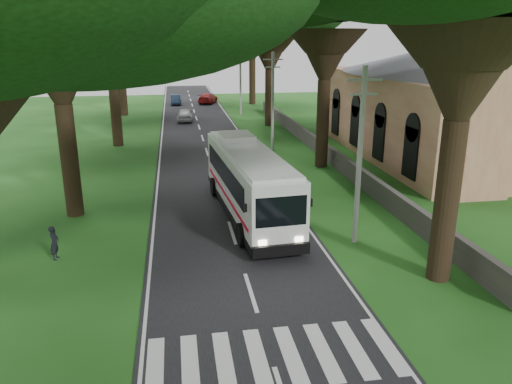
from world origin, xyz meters
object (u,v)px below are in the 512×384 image
pedestrian (54,243)px  distant_car_c (208,98)px  pole_near (360,154)px  pole_far (240,80)px  pole_mid (273,100)px  coach_bus (249,180)px  distant_car_b (175,100)px  distant_car_a (185,115)px  church (441,94)px

pedestrian → distant_car_c: bearing=-4.2°
pole_near → pole_far: same height
distant_car_c → pedestrian: size_ratio=3.28×
pole_near → pole_far: (0.00, 40.00, 0.00)m
distant_car_c → pole_mid: bearing=113.3°
pole_far → coach_bus: size_ratio=0.66×
coach_bus → pedestrian: 10.01m
distant_car_b → distant_car_c: 4.63m
distant_car_c → distant_car_a: bearing=94.5°
church → pole_far: bearing=116.8°
pole_far → distant_car_a: pole_far is taller
pole_far → distant_car_a: 8.57m
distant_car_c → pedestrian: 52.47m
pole_near → distant_car_c: (-3.19, 51.77, -3.44)m
church → pole_near: (-12.36, -15.55, -0.73)m
distant_car_b → pedestrian: 51.08m
coach_bus → distant_car_c: coach_bus is taller
pole_mid → pole_near: bearing=-90.0°
church → distant_car_c: 39.64m
church → distant_car_b: bearing=119.5°
pole_near → distant_car_c: pole_near is taller
church → pole_near: size_ratio=3.00×
pole_near → distant_car_c: 51.98m
distant_car_b → pedestrian: pedestrian is taller
pole_near → pedestrian: 13.75m
pole_far → pole_mid: bearing=-90.0°
church → pole_mid: size_ratio=3.00×
church → pedestrian: church is taller
pole_mid → distant_car_b: bearing=104.0°
distant_car_b → pedestrian: bearing=-98.5°
pole_far → distant_car_c: pole_far is taller
pole_near → coach_bus: (-4.31, 4.51, -2.27)m
church → coach_bus: bearing=-146.5°
pole_far → distant_car_c: 12.67m
pole_mid → pole_far: bearing=90.0°
church → distant_car_b: size_ratio=6.08×
coach_bus → distant_car_c: 47.29m
pole_near → distant_car_c: bearing=93.5°
pole_far → pedestrian: pole_far is taller
pole_mid → distant_car_b: (-7.77, 31.06, -3.50)m
church → pole_far: size_ratio=3.00×
distant_car_c → church: bearing=130.8°
pedestrian → distant_car_a: bearing=-3.3°
distant_car_a → distant_car_c: 16.08m
pole_near → distant_car_a: pole_near is taller
pole_near → pole_far: bearing=90.0°
pole_mid → pole_far: same height
church → distant_car_c: (-15.55, 36.22, -4.17)m
distant_car_b → distant_car_c: bearing=6.4°
pole_near → distant_car_b: size_ratio=2.03×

